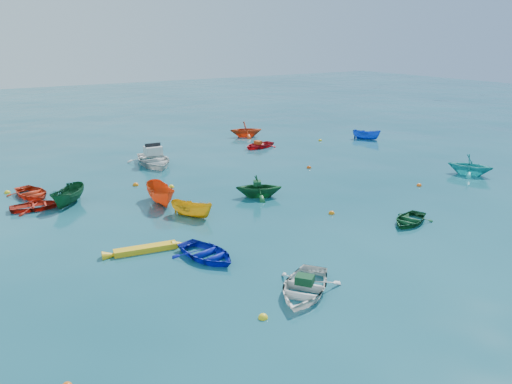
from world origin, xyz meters
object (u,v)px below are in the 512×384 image
motorboat_white (154,165)px  kayak_yellow (146,252)px  dinghy_blue_sw (207,258)px  dinghy_white_near (304,293)px

motorboat_white → kayak_yellow: bearing=-108.0°
dinghy_blue_sw → motorboat_white: size_ratio=0.68×
kayak_yellow → motorboat_white: size_ratio=0.76×
dinghy_white_near → motorboat_white: motorboat_white is taller
dinghy_blue_sw → dinghy_white_near: (1.71, -4.68, 0.00)m
dinghy_blue_sw → motorboat_white: bearing=63.4°
dinghy_white_near → kayak_yellow: dinghy_white_near is taller
dinghy_blue_sw → kayak_yellow: dinghy_blue_sw is taller
dinghy_blue_sw → kayak_yellow: 2.87m
dinghy_blue_sw → motorboat_white: 16.97m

